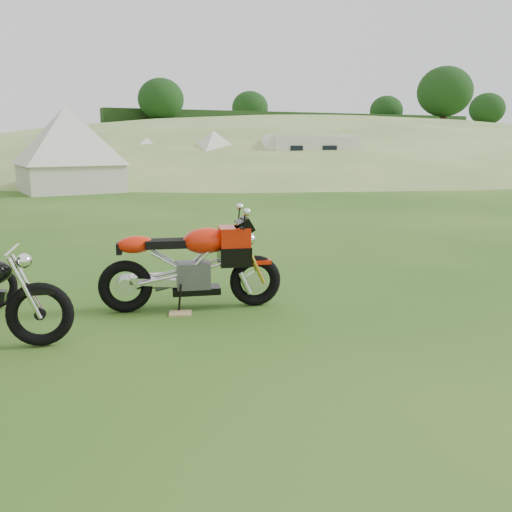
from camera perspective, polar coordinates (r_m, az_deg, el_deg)
name	(u,v)px	position (r m, az deg, el deg)	size (l,w,h in m)	color
ground	(310,351)	(5.44, 5.37, -9.40)	(120.00, 120.00, 0.00)	#1B490F
hillside	(308,162)	(51.77, 5.26, 9.32)	(80.00, 64.00, 8.00)	#608242
hedgerow	(308,162)	(51.77, 5.26, 9.32)	(36.00, 1.20, 8.60)	black
sport_motorcycle	(191,258)	(6.61, -6.51, -0.22)	(2.01, 0.50, 1.21)	red
plywood_board	(180,313)	(6.56, -7.58, -5.70)	(0.25, 0.20, 0.02)	tan
tent_left	(68,152)	(23.17, -18.27, 9.82)	(3.42, 3.42, 2.97)	beige
tent_mid	(147,157)	(28.34, -10.80, 9.69)	(2.62, 2.62, 2.27)	silver
tent_right	(214,155)	(27.29, -4.24, 10.00)	(2.85, 2.85, 2.47)	beige
caravan	(309,159)	(27.32, 5.33, 9.64)	(4.56, 2.04, 2.14)	silver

